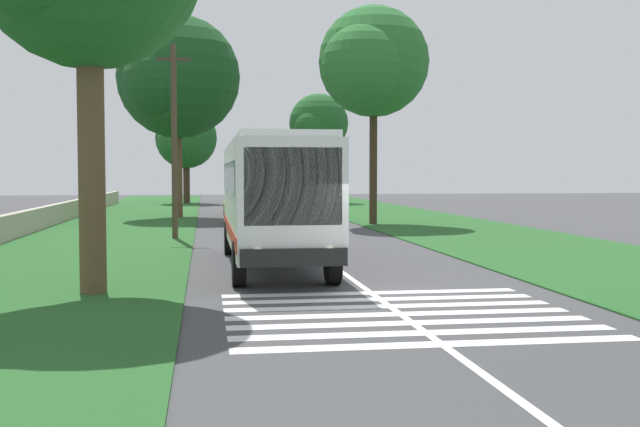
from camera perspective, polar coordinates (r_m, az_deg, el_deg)
ground at (r=17.72m, az=3.96°, el=-5.95°), size 160.00×160.00×0.00m
grass_verge_left at (r=32.52m, az=-16.24°, el=-1.93°), size 120.00×8.00×0.04m
grass_verge_right at (r=34.36m, az=11.99°, el=-1.62°), size 120.00×8.00×0.04m
centre_line at (r=32.44m, az=-1.72°, el=-1.86°), size 110.00×0.16×0.01m
coach_bus at (r=22.88m, az=-3.50°, el=1.47°), size 11.16×2.62×3.73m
zebra_crossing at (r=15.44m, az=5.86°, el=-7.29°), size 5.85×6.80×0.01m
trailing_car_0 at (r=41.47m, az=-5.48°, el=0.11°), size 4.30×1.78×1.43m
trailing_car_1 at (r=50.16m, az=-5.99°, el=0.61°), size 4.30×1.78×1.43m
trailing_minibus_0 at (r=60.32m, az=-3.37°, el=1.86°), size 6.00×2.14×2.53m
roadside_tree_left_0 at (r=48.28m, az=-10.42°, el=9.55°), size 8.34×7.34×12.09m
roadside_tree_left_2 at (r=69.84m, az=-9.80°, el=5.31°), size 6.43×5.34×8.40m
roadside_tree_right_0 at (r=41.64m, az=3.67°, el=10.74°), size 7.20×5.87×11.41m
roadside_tree_right_1 at (r=70.59m, az=-0.20°, el=6.42°), size 6.41×5.30×9.74m
utility_pole at (r=32.74m, az=-10.57°, el=5.40°), size 0.24×1.40×7.93m
roadside_wall at (r=37.98m, az=-20.31°, el=-0.50°), size 70.00×0.40×1.03m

